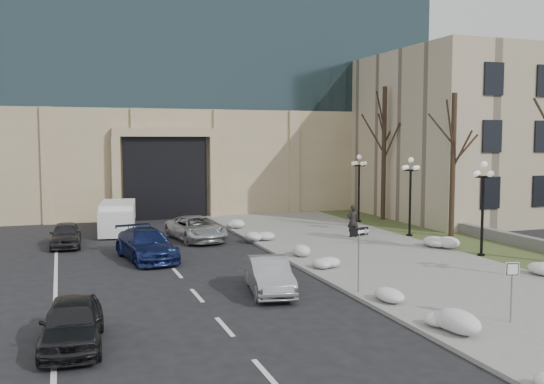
% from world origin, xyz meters
% --- Properties ---
extents(ground, '(160.00, 160.00, 0.00)m').
position_xyz_m(ground, '(0.00, 0.00, 0.00)').
color(ground, black).
rests_on(ground, ground).
extents(sidewalk, '(9.00, 40.00, 0.12)m').
position_xyz_m(sidewalk, '(3.50, 14.00, 0.06)').
color(sidewalk, gray).
rests_on(sidewalk, ground).
extents(curb, '(0.30, 40.00, 0.14)m').
position_xyz_m(curb, '(-1.00, 14.00, 0.07)').
color(curb, gray).
rests_on(curb, ground).
extents(grass_strip, '(4.00, 40.00, 0.10)m').
position_xyz_m(grass_strip, '(10.00, 14.00, 0.05)').
color(grass_strip, '#394924').
rests_on(grass_strip, ground).
extents(stone_wall, '(0.50, 30.00, 0.70)m').
position_xyz_m(stone_wall, '(12.00, 16.00, 0.35)').
color(stone_wall, slate).
rests_on(stone_wall, ground).
extents(classical_building, '(22.00, 18.12, 12.00)m').
position_xyz_m(classical_building, '(22.00, 27.98, 6.00)').
color(classical_building, '#BEAA8E').
rests_on(classical_building, ground).
extents(car_a, '(1.99, 4.23, 1.40)m').
position_xyz_m(car_a, '(-11.00, 5.63, 0.70)').
color(car_a, black).
rests_on(car_a, ground).
extents(car_b, '(2.07, 4.28, 1.35)m').
position_xyz_m(car_b, '(-3.84, 9.46, 0.68)').
color(car_b, '#999DA0').
rests_on(car_b, ground).
extents(car_c, '(2.85, 5.40, 1.49)m').
position_xyz_m(car_c, '(-7.36, 17.40, 0.75)').
color(car_c, navy).
rests_on(car_c, ground).
extents(car_d, '(3.10, 5.36, 1.40)m').
position_xyz_m(car_d, '(-3.90, 22.11, 0.70)').
color(car_d, '#B6B6B6').
rests_on(car_d, ground).
extents(car_e, '(1.76, 4.00, 1.34)m').
position_xyz_m(car_e, '(-11.00, 22.45, 0.67)').
color(car_e, '#2C2C31').
rests_on(car_e, ground).
extents(pedestrian, '(0.75, 0.54, 1.89)m').
position_xyz_m(pedestrian, '(4.82, 19.55, 1.07)').
color(pedestrian, black).
rests_on(pedestrian, sidewalk).
extents(box_truck, '(2.79, 6.05, 1.85)m').
position_xyz_m(box_truck, '(-7.89, 26.69, 0.90)').
color(box_truck, silver).
rests_on(box_truck, ground).
extents(one_way_sign, '(0.96, 0.38, 2.56)m').
position_xyz_m(one_way_sign, '(-0.64, 8.07, 2.11)').
color(one_way_sign, slate).
rests_on(one_way_sign, ground).
extents(keep_sign, '(0.43, 0.16, 2.03)m').
position_xyz_m(keep_sign, '(1.97, 3.12, 1.49)').
color(keep_sign, slate).
rests_on(keep_sign, ground).
extents(snow_clump_b, '(1.10, 1.60, 0.36)m').
position_xyz_m(snow_clump_b, '(-0.51, 3.09, 0.30)').
color(snow_clump_b, silver).
rests_on(snow_clump_b, sidewalk).
extents(snow_clump_c, '(1.10, 1.60, 0.36)m').
position_xyz_m(snow_clump_c, '(-0.42, 6.90, 0.30)').
color(snow_clump_c, silver).
rests_on(snow_clump_c, sidewalk).
extents(snow_clump_d, '(1.10, 1.60, 0.36)m').
position_xyz_m(snow_clump_d, '(-0.34, 12.00, 0.30)').
color(snow_clump_d, silver).
rests_on(snow_clump_d, sidewalk).
extents(snow_clump_e, '(1.10, 1.60, 0.36)m').
position_xyz_m(snow_clump_e, '(-0.31, 15.65, 0.30)').
color(snow_clump_e, silver).
rests_on(snow_clump_e, sidewalk).
extents(snow_clump_f, '(1.10, 1.60, 0.36)m').
position_xyz_m(snow_clump_f, '(-0.65, 20.66, 0.30)').
color(snow_clump_f, silver).
rests_on(snow_clump_f, sidewalk).
extents(snow_clump_g, '(1.10, 1.60, 0.36)m').
position_xyz_m(snow_clump_g, '(-0.88, 24.98, 0.30)').
color(snow_clump_g, silver).
rests_on(snow_clump_g, sidewalk).
extents(snow_clump_i, '(1.10, 1.60, 0.36)m').
position_xyz_m(snow_clump_i, '(7.59, 8.44, 0.30)').
color(snow_clump_i, silver).
rests_on(snow_clump_i, sidewalk).
extents(snow_clump_j, '(1.10, 1.60, 0.36)m').
position_xyz_m(snow_clump_j, '(7.86, 14.92, 0.30)').
color(snow_clump_j, silver).
rests_on(snow_clump_j, sidewalk).
extents(lamppost_b, '(1.18, 1.18, 4.76)m').
position_xyz_m(lamppost_b, '(8.30, 12.50, 3.07)').
color(lamppost_b, black).
rests_on(lamppost_b, ground).
extents(lamppost_c, '(1.18, 1.18, 4.76)m').
position_xyz_m(lamppost_c, '(8.30, 19.00, 3.07)').
color(lamppost_c, black).
rests_on(lamppost_c, ground).
extents(lamppost_d, '(1.18, 1.18, 4.76)m').
position_xyz_m(lamppost_d, '(8.30, 25.50, 3.07)').
color(lamppost_d, black).
rests_on(lamppost_d, ground).
extents(tree_mid, '(3.20, 3.20, 8.50)m').
position_xyz_m(tree_mid, '(10.50, 18.00, 5.50)').
color(tree_mid, black).
rests_on(tree_mid, ground).
extents(tree_far, '(3.20, 3.20, 9.50)m').
position_xyz_m(tree_far, '(10.50, 26.00, 6.15)').
color(tree_far, black).
rests_on(tree_far, ground).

